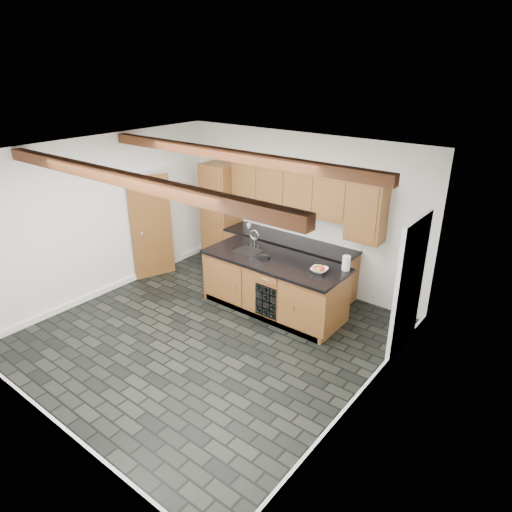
{
  "coord_description": "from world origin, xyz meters",
  "views": [
    {
      "loc": [
        4.27,
        -4.26,
        3.94
      ],
      "look_at": [
        0.31,
        0.8,
        1.16
      ],
      "focal_mm": 32.0,
      "sensor_mm": 36.0,
      "label": 1
    }
  ],
  "objects_px": {
    "island": "(273,285)",
    "kitchen_scale": "(264,257)",
    "paper_towel": "(346,263)",
    "fruit_bowl": "(319,270)"
  },
  "relations": [
    {
      "from": "island",
      "to": "fruit_bowl",
      "type": "bearing_deg",
      "value": 3.49
    },
    {
      "from": "fruit_bowl",
      "to": "paper_towel",
      "type": "bearing_deg",
      "value": 47.59
    },
    {
      "from": "kitchen_scale",
      "to": "paper_towel",
      "type": "relative_size",
      "value": 0.84
    },
    {
      "from": "island",
      "to": "kitchen_scale",
      "type": "relative_size",
      "value": 12.73
    },
    {
      "from": "kitchen_scale",
      "to": "paper_towel",
      "type": "height_order",
      "value": "paper_towel"
    },
    {
      "from": "island",
      "to": "kitchen_scale",
      "type": "xyz_separation_m",
      "value": [
        -0.17,
        -0.05,
        0.49
      ]
    },
    {
      "from": "paper_towel",
      "to": "island",
      "type": "bearing_deg",
      "value": -161.79
    },
    {
      "from": "paper_towel",
      "to": "kitchen_scale",
      "type": "bearing_deg",
      "value": -162.04
    },
    {
      "from": "island",
      "to": "paper_towel",
      "type": "relative_size",
      "value": 10.73
    },
    {
      "from": "kitchen_scale",
      "to": "fruit_bowl",
      "type": "xyz_separation_m",
      "value": [
        0.99,
        0.1,
        0.01
      ]
    }
  ]
}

